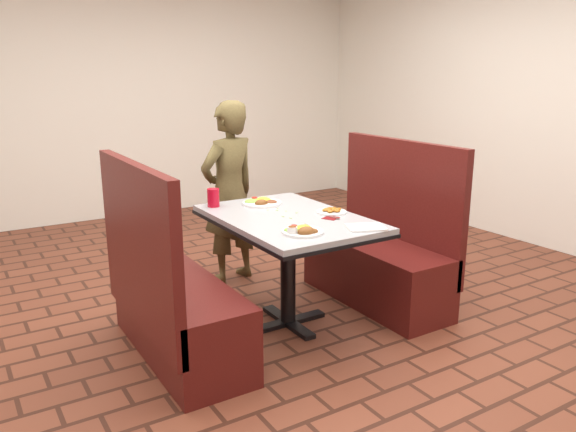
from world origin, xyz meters
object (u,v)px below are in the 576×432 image
Objects in this scene: diner_person at (229,193)px; red_tumbler at (213,198)px; dining_table at (288,230)px; near_dinner_plate at (302,229)px; far_dinner_plate at (261,201)px; plantain_plate at (331,211)px; booth_bench_left at (172,304)px; booth_bench_right at (381,257)px.

diner_person is 0.60m from red_tumbler.
dining_table is 5.04× the size of near_dinner_plate.
far_dinner_plate reaches higher than plantain_plate.
booth_bench_left is 1.00× the size of booth_bench_right.
plantain_plate is 1.59× the size of red_tumbler.
booth_bench_right is 4.43× the size of far_dinner_plate.
near_dinner_plate reaches higher than plantain_plate.
far_dinner_plate is at bearing 119.79° from plantain_plate.
booth_bench_right is 0.84× the size of diner_person.
booth_bench_right reaches higher than plantain_plate.
red_tumbler is (-0.31, 0.11, 0.04)m from far_dinner_plate.
dining_table is 1.01× the size of booth_bench_right.
booth_bench_left is 6.10× the size of plantain_plate.
booth_bench_left is at bearing 180.00° from dining_table.
far_dinner_plate is at bearing 71.11° from diner_person.
near_dinner_plate is 0.88m from red_tumbler.
far_dinner_plate is at bearing 87.25° from dining_table.
dining_table is at bearing -92.75° from far_dinner_plate.
diner_person is 5.97× the size of near_dinner_plate.
far_dinner_plate is (0.16, 0.76, -0.00)m from near_dinner_plate.
dining_table is at bearing -58.86° from red_tumbler.
far_dinner_plate is (-0.03, -0.58, 0.06)m from diner_person.
far_dinner_plate is at bearing 24.94° from booth_bench_left.
plantain_plate is at bearing -44.66° from red_tumbler.
dining_table is 0.84× the size of diner_person.
booth_bench_left is 4.99× the size of near_dinner_plate.
booth_bench_right reaches higher than dining_table.
booth_bench_right is (1.60, 0.00, 0.00)m from booth_bench_left.
dining_table is 0.42m from near_dinner_plate.
plantain_plate reaches higher than dining_table.
plantain_plate is at bearing -170.91° from booth_bench_right.
diner_person is 5.30× the size of far_dinner_plate.
diner_person is (0.85, 0.96, 0.39)m from booth_bench_left.
booth_bench_left reaches higher than near_dinner_plate.
near_dinner_plate is at bearing 66.33° from diner_person.
booth_bench_left reaches higher than red_tumbler.
dining_table is 0.97m from diner_person.
plantain_plate is 0.81m from red_tumbler.
booth_bench_left is 1.60m from booth_bench_right.
dining_table is 0.86m from booth_bench_left.
red_tumbler is at bearing 155.92° from booth_bench_right.
booth_bench_right is at bearing -25.95° from far_dinner_plate.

